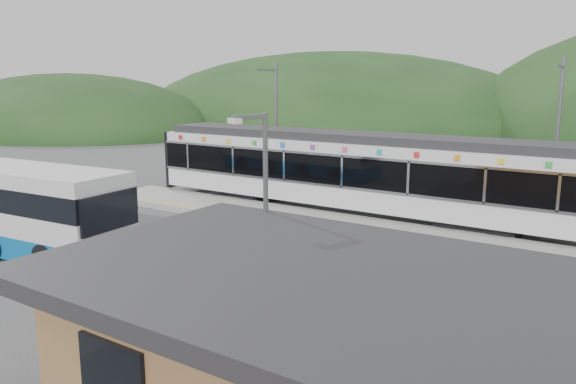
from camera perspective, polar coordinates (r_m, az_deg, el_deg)
The scene contains 10 objects.
ground at distance 20.53m, azimuth 1.13°, elevation -5.89°, with size 120.00×120.00×0.00m, color #4C4C4F.
hills at distance 23.07m, azimuth 21.65°, elevation -4.77°, with size 146.00×149.00×26.00m.
platform at distance 23.24m, azimuth 5.52°, elevation -3.52°, with size 26.00×3.20×0.30m, color #9E9E99.
yellow_line at distance 22.10m, azimuth 3.93°, elevation -3.85°, with size 26.00×0.10×0.01m, color yellow.
train at distance 25.73m, azimuth 6.13°, elevation 2.26°, with size 20.44×3.01×3.74m.
catenary_mast_west at distance 30.73m, azimuth -1.27°, elevation 6.75°, with size 0.18×1.80×7.00m.
catenary_mast_east at distance 25.47m, azimuth 25.61°, elevation 4.74°, with size 0.18×1.80×7.00m.
station_shelter at distance 9.89m, azimuth 2.38°, elevation -15.75°, with size 9.20×6.20×3.00m.
bus at distance 23.28m, azimuth -27.20°, elevation -1.34°, with size 11.40×3.47×3.06m.
lamp_post at distance 13.20m, azimuth -2.56°, elevation -1.22°, with size 0.44×1.01×5.32m.
Camera 1 is at (10.55, -16.55, 6.03)m, focal length 35.00 mm.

